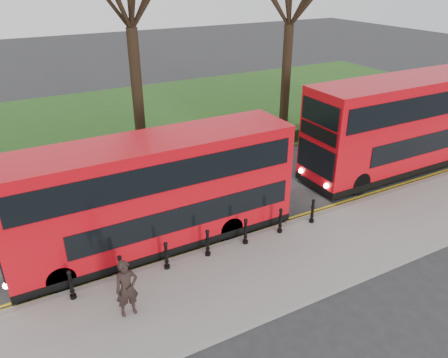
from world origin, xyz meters
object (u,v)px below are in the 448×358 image
bus_lead (154,194)px  bus_rear (409,123)px  bollard_row (208,243)px  pedestrian (127,288)px

bus_lead → bus_rear: (13.74, 0.53, 0.27)m
bollard_row → pedestrian: (-3.36, -1.48, 0.43)m
bus_lead → pedestrian: size_ratio=5.63×
bus_lead → bus_rear: bearing=2.2°
bus_rear → bollard_row: bearing=-169.5°
bus_lead → pedestrian: 4.03m
bollard_row → bus_rear: 12.85m
bus_rear → bus_lead: bearing=-177.8°
bus_rear → pedestrian: size_ratio=6.35×
pedestrian → bus_rear: bearing=13.3°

